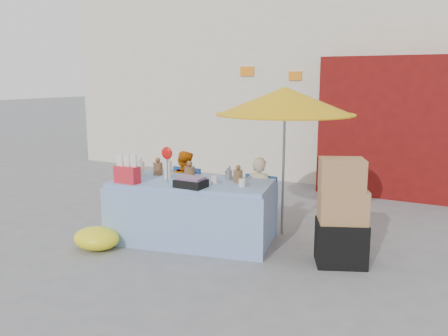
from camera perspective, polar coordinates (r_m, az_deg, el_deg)
The scene contains 10 objects.
ground at distance 6.38m, azimuth -5.17°, elevation -9.50°, with size 80.00×80.00×0.00m, color slate.
backdrop at distance 12.83m, azimuth 16.13°, elevation 14.36°, with size 14.00×8.00×7.80m.
market_table at distance 6.49m, azimuth -3.94°, elevation -5.13°, with size 2.35×1.45×1.32m.
chair_left at distance 7.28m, azimuth -5.29°, elevation -4.81°, with size 0.48×0.47×0.85m.
chair_right at distance 6.69m, azimuth 3.72°, elevation -6.19°, with size 0.48×0.47×0.85m.
vendor_orange at distance 7.31m, azimuth -4.75°, elevation -2.27°, with size 0.54×0.42×1.12m, color orange.
vendor_beige at distance 6.73m, azimuth 4.23°, elevation -3.39°, with size 0.41×0.27×1.12m, color #CAB88E.
umbrella at distance 6.56m, azimuth 7.35°, elevation 7.95°, with size 1.90×1.90×2.09m.
box_stack at distance 5.81m, azimuth 13.97°, elevation -5.66°, with size 0.72×0.67×1.29m.
tarp_bundle at distance 6.48m, azimuth -15.10°, elevation -8.17°, with size 0.64×0.51×0.29m, color yellow.
Camera 1 is at (3.33, -4.97, 2.20)m, focal length 38.00 mm.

